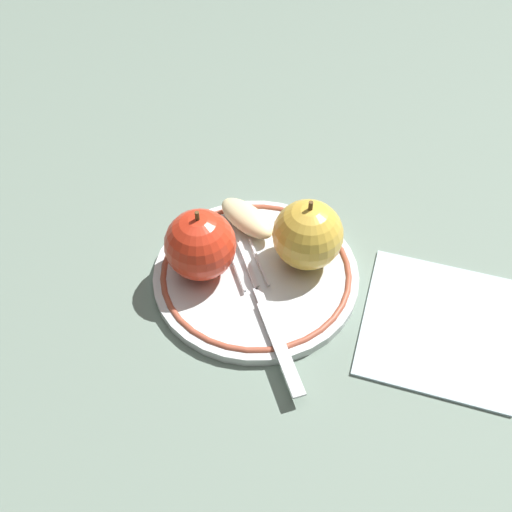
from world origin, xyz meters
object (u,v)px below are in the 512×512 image
at_px(plate, 256,273).
at_px(apple_slice_front, 247,218).
at_px(fork, 267,315).
at_px(apple_second_whole, 308,235).
at_px(napkin_folded, 438,324).
at_px(apple_red_whole, 199,247).

relative_size(plate, apple_slice_front, 2.86).
distance_m(plate, fork, 0.06).
height_order(apple_second_whole, apple_slice_front, apple_second_whole).
xyz_separation_m(apple_slice_front, napkin_folded, (-0.06, -0.21, -0.02)).
bearing_deg(plate, apple_second_whole, -57.80).
bearing_deg(plate, apple_slice_front, 25.38).
relative_size(plate, fork, 1.25).
height_order(plate, apple_red_whole, apple_red_whole).
bearing_deg(apple_red_whole, apple_slice_front, -19.15).
relative_size(apple_slice_front, fork, 0.44).
bearing_deg(apple_red_whole, fork, -114.40).
relative_size(apple_red_whole, apple_slice_front, 1.08).
bearing_deg(plate, apple_red_whole, 107.95).
height_order(plate, fork, fork).
height_order(fork, napkin_folded, fork).
height_order(apple_red_whole, fork, apple_red_whole).
xyz_separation_m(apple_red_whole, napkin_folded, (0.01, -0.23, -0.05)).
distance_m(plate, apple_red_whole, 0.07).
bearing_deg(fork, plate, -6.70).
xyz_separation_m(apple_second_whole, napkin_folded, (-0.04, -0.14, -0.05)).
bearing_deg(apple_slice_front, apple_red_whole, 101.71).
relative_size(plate, apple_second_whole, 2.64).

